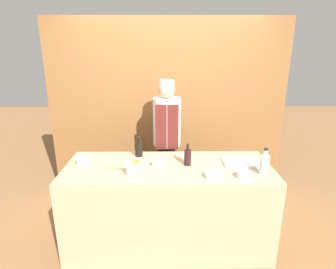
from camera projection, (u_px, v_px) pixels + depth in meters
name	position (u px, v px, depth m)	size (l,w,h in m)	color
ground_plane	(168.00, 241.00, 3.08)	(14.00, 14.00, 0.00)	olive
cabinet_wall	(167.00, 111.00, 3.83)	(3.13, 0.18, 2.40)	brown
counter	(168.00, 205.00, 2.94)	(2.06, 0.80, 0.90)	tan
sauce_bowl_yellow	(136.00, 164.00, 2.80)	(0.11, 0.11, 0.05)	white
sauce_bowl_green	(83.00, 160.00, 2.86)	(0.14, 0.14, 0.06)	white
sauce_bowl_orange	(158.00, 163.00, 2.81)	(0.14, 0.14, 0.05)	white
sauce_bowl_white	(244.00, 175.00, 2.54)	(0.13, 0.13, 0.06)	white
sauce_bowl_purple	(213.00, 175.00, 2.55)	(0.16, 0.16, 0.05)	white
cutting_board	(241.00, 163.00, 2.86)	(0.37, 0.24, 0.02)	white
bottle_wine	(188.00, 157.00, 2.80)	(0.07, 0.07, 0.22)	black
bottle_clear	(264.00, 164.00, 2.60)	(0.08, 0.08, 0.26)	silver
bottle_soy	(139.00, 148.00, 3.03)	(0.08, 0.08, 0.22)	black
cup_cream	(130.00, 170.00, 2.60)	(0.08, 0.08, 0.10)	silver
wooden_spoon	(115.00, 168.00, 2.73)	(0.22, 0.04, 0.02)	#B2844C
chef_center	(167.00, 143.00, 3.41)	(0.33, 0.33, 1.68)	#28282D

